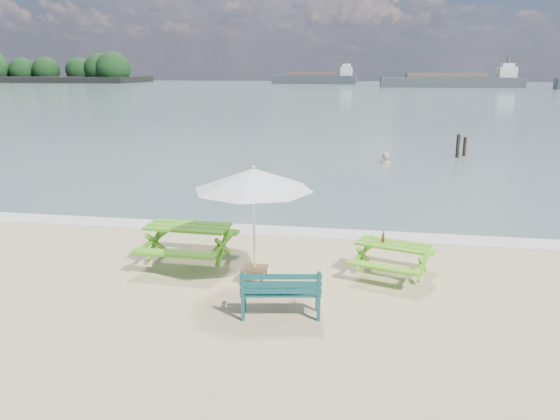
% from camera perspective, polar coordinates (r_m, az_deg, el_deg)
% --- Properties ---
extents(sea, '(300.00, 300.00, 0.00)m').
position_cam_1_polar(sea, '(94.04, 9.04, 11.97)').
color(sea, slate).
rests_on(sea, ground).
extents(foam_strip, '(22.00, 0.90, 0.01)m').
position_cam_1_polar(foam_strip, '(14.26, 2.42, -2.31)').
color(foam_strip, silver).
rests_on(foam_strip, ground).
extents(picnic_table_left, '(1.85, 2.05, 0.85)m').
position_cam_1_polar(picnic_table_left, '(12.13, -9.53, -3.60)').
color(picnic_table_left, '#4B9F18').
rests_on(picnic_table_left, ground).
extents(picnic_table_right, '(1.86, 1.96, 0.69)m').
position_cam_1_polar(picnic_table_right, '(11.51, 11.64, -5.14)').
color(picnic_table_right, '#5CB01A').
rests_on(picnic_table_right, ground).
extents(park_bench, '(1.43, 0.69, 0.85)m').
position_cam_1_polar(park_bench, '(9.54, 0.08, -9.53)').
color(park_bench, '#104043').
rests_on(park_bench, ground).
extents(side_table, '(0.49, 0.49, 0.30)m').
position_cam_1_polar(side_table, '(11.01, -2.67, -6.73)').
color(side_table, brown).
rests_on(side_table, ground).
extents(patio_umbrella, '(2.43, 2.43, 2.31)m').
position_cam_1_polar(patio_umbrella, '(10.45, -2.79, 3.23)').
color(patio_umbrella, silver).
rests_on(patio_umbrella, ground).
extents(beer_bottle, '(0.06, 0.06, 0.25)m').
position_cam_1_polar(beer_bottle, '(11.42, 10.72, -2.91)').
color(beer_bottle, brown).
rests_on(beer_bottle, picnic_table_right).
extents(swimmer, '(0.74, 0.55, 1.88)m').
position_cam_1_polar(swimmer, '(25.03, 10.88, 3.82)').
color(swimmer, tan).
rests_on(swimmer, ground).
extents(mooring_pilings, '(0.57, 0.77, 1.32)m').
position_cam_1_polar(mooring_pilings, '(27.64, 18.34, 6.14)').
color(mooring_pilings, black).
rests_on(mooring_pilings, ground).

